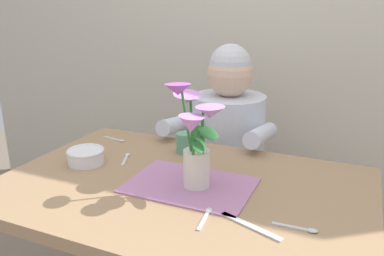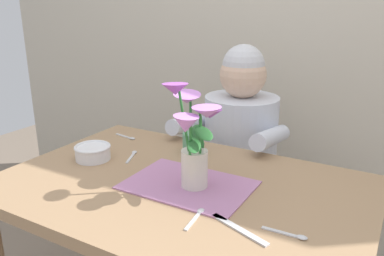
% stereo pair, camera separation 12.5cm
% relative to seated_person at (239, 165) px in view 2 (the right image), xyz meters
% --- Properties ---
extents(wood_panel_backdrop, '(4.00, 0.10, 2.50)m').
position_rel_seated_person_xyz_m(wood_panel_backdrop, '(0.05, 0.43, 0.69)').
color(wood_panel_backdrop, beige).
rests_on(wood_panel_backdrop, ground_plane).
extents(dining_table, '(1.20, 0.80, 0.74)m').
position_rel_seated_person_xyz_m(dining_table, '(0.05, -0.62, 0.08)').
color(dining_table, '#9E7A56').
rests_on(dining_table, ground_plane).
extents(seated_person, '(0.45, 0.47, 1.14)m').
position_rel_seated_person_xyz_m(seated_person, '(0.00, 0.00, 0.00)').
color(seated_person, '#4C4C56').
rests_on(seated_person, ground_plane).
extents(striped_placemat, '(0.40, 0.28, 0.00)m').
position_rel_seated_person_xyz_m(striped_placemat, '(0.08, -0.62, 0.18)').
color(striped_placemat, '#B275A3').
rests_on(striped_placemat, dining_table).
extents(flower_vase, '(0.22, 0.26, 0.34)m').
position_rel_seated_person_xyz_m(flower_vase, '(0.10, -0.62, 0.36)').
color(flower_vase, silver).
rests_on(flower_vase, dining_table).
extents(ceramic_bowl, '(0.14, 0.14, 0.06)m').
position_rel_seated_person_xyz_m(ceramic_bowl, '(-0.35, -0.60, 0.21)').
color(ceramic_bowl, white).
rests_on(ceramic_bowl, dining_table).
extents(dinner_knife, '(0.18, 0.08, 0.00)m').
position_rel_seated_person_xyz_m(dinner_knife, '(0.33, -0.77, 0.18)').
color(dinner_knife, silver).
rests_on(dinner_knife, dining_table).
extents(ceramic_mug, '(0.09, 0.07, 0.08)m').
position_rel_seated_person_xyz_m(ceramic_mug, '(-0.06, -0.35, 0.22)').
color(ceramic_mug, '#569970').
rests_on(ceramic_mug, dining_table).
extents(spoon_0, '(0.03, 0.12, 0.01)m').
position_rel_seated_person_xyz_m(spoon_0, '(0.20, -0.77, 0.18)').
color(spoon_0, silver).
rests_on(spoon_0, dining_table).
extents(spoon_1, '(0.06, 0.12, 0.01)m').
position_rel_seated_person_xyz_m(spoon_1, '(-0.24, -0.50, 0.18)').
color(spoon_1, silver).
rests_on(spoon_1, dining_table).
extents(spoon_2, '(0.12, 0.04, 0.01)m').
position_rel_seated_person_xyz_m(spoon_2, '(-0.39, -0.34, 0.18)').
color(spoon_2, silver).
rests_on(spoon_2, dining_table).
extents(spoon_3, '(0.12, 0.02, 0.01)m').
position_rel_seated_person_xyz_m(spoon_3, '(0.45, -0.73, 0.18)').
color(spoon_3, silver).
rests_on(spoon_3, dining_table).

